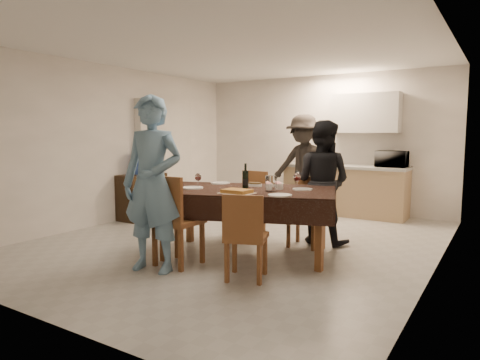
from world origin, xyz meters
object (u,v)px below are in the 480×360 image
object	(u,v)px
dining_table	(247,192)
savoury_tart	(237,191)
water_pitcher	(270,184)
person_kitchen	(303,165)
console	(142,196)
person_near	(152,184)
person_far	(322,182)
water_jug	(141,163)
microwave	(392,159)
wine_bottle	(245,176)

from	to	relation	value
dining_table	savoury_tart	bearing A→B (deg)	-94.93
water_pitcher	person_kitchen	bearing A→B (deg)	106.19
dining_table	console	world-z (taller)	dining_table
person_near	person_far	bearing A→B (deg)	50.46
dining_table	console	xyz separation A→B (m)	(-2.72, 0.96, -0.39)
water_jug	person_far	bearing A→B (deg)	1.64
person_far	person_kitchen	bearing A→B (deg)	-57.08
microwave	person_near	size ratio (longest dim) A/B	0.27
water_pitcher	person_kitchen	xyz separation A→B (m)	(-0.82, 2.81, 0.00)
water_jug	person_near	xyz separation A→B (m)	(2.17, -2.01, -0.03)
microwave	person_kitchen	size ratio (longest dim) A/B	0.28
wine_bottle	console	bearing A→B (deg)	161.25
water_pitcher	person_near	world-z (taller)	person_near
dining_table	person_near	world-z (taller)	person_near
console	water_jug	bearing A→B (deg)	0.00
console	wine_bottle	xyz separation A→B (m)	(2.67, -0.91, 0.58)
console	person_far	world-z (taller)	person_far
person_far	person_kitchen	size ratio (longest dim) A/B	0.91
dining_table	water_pitcher	world-z (taller)	water_pitcher
person_near	person_far	size ratio (longest dim) A/B	1.14
water_pitcher	person_far	size ratio (longest dim) A/B	0.11
microwave	dining_table	bearing A→B (deg)	73.02
microwave	person_kitchen	bearing A→B (deg)	17.28
dining_table	person_near	size ratio (longest dim) A/B	1.25
water_jug	wine_bottle	bearing A→B (deg)	-18.75
water_jug	person_far	size ratio (longest dim) A/B	0.23
wine_bottle	person_far	distance (m)	1.17
dining_table	water_jug	bearing A→B (deg)	140.95
dining_table	wine_bottle	size ratio (longest dim) A/B	7.75
person_near	microwave	bearing A→B (deg)	58.34
wine_bottle	water_pitcher	distance (m)	0.42
wine_bottle	savoury_tart	size ratio (longest dim) A/B	0.84
dining_table	savoury_tart	xyz separation A→B (m)	(0.10, -0.38, 0.06)
savoury_tart	person_near	world-z (taller)	person_near
dining_table	microwave	distance (m)	3.37
console	water_jug	xyz separation A→B (m)	(0.00, 0.00, 0.58)
water_pitcher	person_far	bearing A→B (deg)	79.70
wine_bottle	person_near	bearing A→B (deg)	-114.44
person_near	person_far	world-z (taller)	person_near
console	person_near	distance (m)	3.01
dining_table	person_kitchen	world-z (taller)	person_kitchen
dining_table	person_kitchen	size ratio (longest dim) A/B	1.30
water_pitcher	savoury_tart	xyz separation A→B (m)	(-0.25, -0.33, -0.07)
person_far	person_kitchen	xyz separation A→B (m)	(-1.02, 1.71, 0.08)
wine_bottle	person_kitchen	bearing A→B (deg)	98.73
console	wine_bottle	bearing A→B (deg)	-18.75
person_kitchen	console	bearing A→B (deg)	-141.32
console	person_kitchen	xyz separation A→B (m)	(2.25, 1.80, 0.52)
water_jug	water_pitcher	xyz separation A→B (m)	(3.07, -1.01, -0.07)
savoury_tart	person_near	distance (m)	0.94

